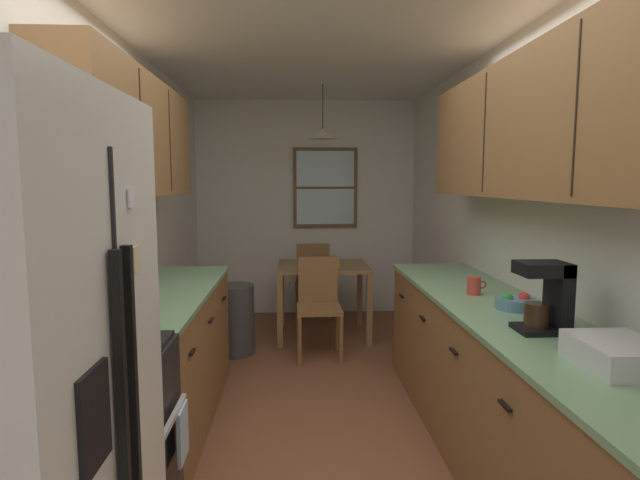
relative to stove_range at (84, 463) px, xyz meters
name	(u,v)px	position (x,y,z in m)	size (l,w,h in m)	color
ground_plane	(316,404)	(0.99, 1.52, -0.47)	(12.00, 12.00, 0.00)	brown
wall_left	(116,229)	(-0.36, 1.52, 0.80)	(0.10, 9.00, 2.55)	white
wall_right	(507,227)	(2.34, 1.52, 0.80)	(0.10, 9.00, 2.55)	white
wall_back	(306,208)	(0.99, 4.17, 0.80)	(4.40, 0.10, 2.55)	white
ceiling_slab	(315,30)	(0.99, 1.52, 2.12)	(4.40, 9.00, 0.08)	white
stove_range	(84,463)	(0.00, 0.00, 0.00)	(0.66, 0.66, 1.10)	black
microwave_over_range	(37,168)	(-0.11, 0.00, 1.17)	(0.39, 0.57, 0.32)	white
counter_left	(164,358)	(-0.01, 1.27, -0.02)	(0.64, 1.88, 0.90)	olive
upper_cabinets_left	(130,136)	(-0.15, 1.22, 1.39)	(0.33, 1.96, 0.73)	olive
counter_right	(509,395)	(1.99, 0.59, -0.02)	(0.64, 3.29, 0.90)	olive
upper_cabinets_right	(553,124)	(2.13, 0.54, 1.41)	(0.33, 2.97, 0.75)	olive
dining_table	(323,276)	(1.14, 3.17, 0.15)	(0.92, 0.79, 0.74)	olive
dining_chair_near	(319,302)	(1.07, 2.56, 0.03)	(0.41, 0.41, 0.90)	olive
dining_chair_far	(313,277)	(1.06, 3.77, 0.03)	(0.41, 0.41, 0.90)	olive
pendant_light	(323,134)	(1.14, 3.17, 1.60)	(0.30, 0.30, 0.53)	black
back_window	(325,188)	(1.22, 4.10, 1.05)	(0.76, 0.05, 0.95)	brown
trash_bin	(235,319)	(0.29, 2.65, -0.15)	(0.36, 0.36, 0.65)	#3F3F42
storage_canister	(123,302)	(-0.01, 0.55, 0.52)	(0.11, 0.11, 0.19)	#265999
dish_towel	(183,433)	(0.35, 0.16, 0.03)	(0.02, 0.16, 0.24)	silver
coffee_maker	(548,296)	(2.01, 0.27, 0.60)	(0.22, 0.18, 0.33)	black
mug_by_coffeemaker	(474,286)	(1.95, 1.05, 0.48)	(0.12, 0.08, 0.11)	#BF3F33
fruit_bowl	(515,302)	(2.05, 0.69, 0.47)	(0.21, 0.21, 0.09)	#597F9E
dish_rack	(618,354)	(2.05, -0.19, 0.48)	(0.28, 0.34, 0.10)	silver
table_serving_bowl	(330,263)	(1.21, 3.08, 0.30)	(0.21, 0.21, 0.06)	#E0D14C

